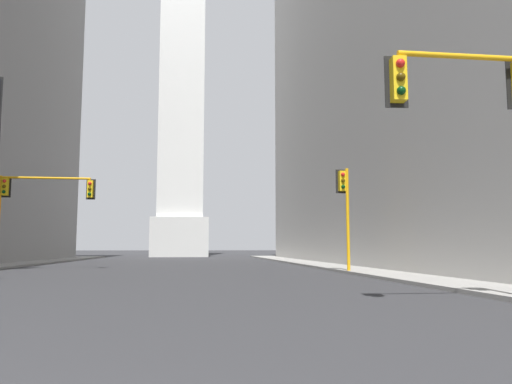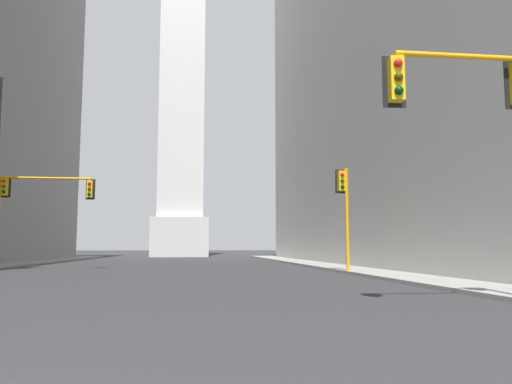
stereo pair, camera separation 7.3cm
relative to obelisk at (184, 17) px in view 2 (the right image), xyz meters
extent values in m
cube|color=gray|center=(12.58, -45.80, -36.67)|extent=(5.00, 85.88, 0.15)
cube|color=silver|center=(0.00, 0.00, -33.94)|extent=(8.16, 8.16, 5.61)
cube|color=white|center=(0.00, 0.00, 0.62)|extent=(6.53, 6.53, 63.50)
cylinder|color=orange|center=(8.65, -62.91, -30.56)|extent=(3.55, 0.14, 0.14)
cube|color=yellow|center=(6.88, -62.91, -31.23)|extent=(0.37, 0.37, 1.10)
cube|color=black|center=(6.89, -62.73, -31.23)|extent=(0.58, 0.08, 1.32)
sphere|color=red|center=(6.86, -63.09, -30.89)|extent=(0.22, 0.22, 0.22)
sphere|color=#483506|center=(6.86, -63.09, -31.23)|extent=(0.22, 0.22, 0.22)
sphere|color=#073410|center=(6.86, -63.09, -31.58)|extent=(0.22, 0.22, 0.22)
cube|color=yellow|center=(-9.86, -41.32, -31.55)|extent=(0.35, 0.35, 1.10)
cube|color=black|center=(-9.86, -41.14, -31.55)|extent=(0.58, 0.04, 1.32)
sphere|color=red|center=(-9.86, -41.51, -31.21)|extent=(0.22, 0.22, 0.22)
sphere|color=#483506|center=(-9.86, -41.51, -31.55)|extent=(0.22, 0.22, 0.22)
sphere|color=#073410|center=(-9.86, -41.51, -31.89)|extent=(0.22, 0.22, 0.22)
cylinder|color=orange|center=(-7.41, -41.32, -30.95)|extent=(5.48, 0.14, 0.14)
sphere|color=orange|center=(-10.15, -41.32, -30.95)|extent=(0.18, 0.18, 0.18)
cube|color=yellow|center=(-4.67, -41.32, -31.62)|extent=(0.35, 0.35, 1.10)
cube|color=black|center=(-4.67, -41.14, -31.62)|extent=(0.58, 0.04, 1.32)
sphere|color=red|center=(-4.67, -41.51, -31.28)|extent=(0.22, 0.22, 0.22)
sphere|color=#483506|center=(-4.67, -41.51, -31.62)|extent=(0.22, 0.22, 0.22)
sphere|color=#073410|center=(-4.67, -41.51, -31.96)|extent=(0.22, 0.22, 0.22)
cylinder|color=orange|center=(10.31, -47.82, -33.88)|extent=(0.18, 0.18, 5.73)
cylinder|color=#262626|center=(10.31, -47.82, -36.69)|extent=(0.40, 0.40, 0.10)
cube|color=yellow|center=(10.02, -47.82, -31.71)|extent=(0.35, 0.35, 1.10)
cube|color=black|center=(10.02, -47.64, -31.71)|extent=(0.58, 0.05, 1.32)
sphere|color=red|center=(10.03, -48.01, -31.37)|extent=(0.22, 0.22, 0.22)
sphere|color=#483506|center=(10.03, -48.01, -31.71)|extent=(0.22, 0.22, 0.22)
sphere|color=#073410|center=(10.03, -48.01, -32.05)|extent=(0.22, 0.22, 0.22)
camera|label=1|loc=(1.94, -74.20, -35.31)|focal=35.00mm
camera|label=2|loc=(2.01, -74.21, -35.31)|focal=35.00mm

